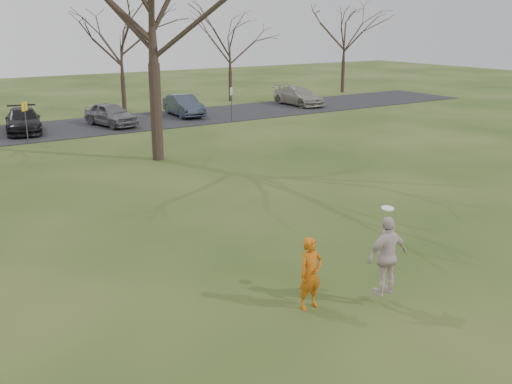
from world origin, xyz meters
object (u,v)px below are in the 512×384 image
car_3 (23,120)px  car_4 (111,114)px  car_7 (299,96)px  catching_play (387,256)px  player_defender (310,273)px  car_5 (184,105)px

car_3 → car_4: (4.74, -0.66, 0.02)m
car_7 → catching_play: bearing=-124.8°
car_3 → catching_play: catching_play is taller
player_defender → catching_play: bearing=-27.9°
player_defender → car_4: (4.31, 24.17, -0.09)m
car_3 → catching_play: 25.65m
car_5 → catching_play: size_ratio=2.16×
car_3 → car_4: car_4 is taller
car_7 → car_4: bearing=-176.9°
player_defender → car_7: (18.85, 25.19, -0.10)m
car_4 → car_5: size_ratio=0.97×
car_5 → car_7: bearing=3.9°
car_5 → car_7: car_5 is taller
player_defender → car_7: player_defender is taller
car_4 → car_5: bearing=-1.3°
catching_play → car_3: bearing=94.3°
car_4 → car_7: (14.54, 1.02, -0.02)m
car_7 → car_3: bearing=-179.9°
car_3 → car_4: bearing=3.2°
player_defender → car_5: bearing=68.5°
player_defender → catching_play: 1.68m
car_4 → car_7: car_4 is taller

